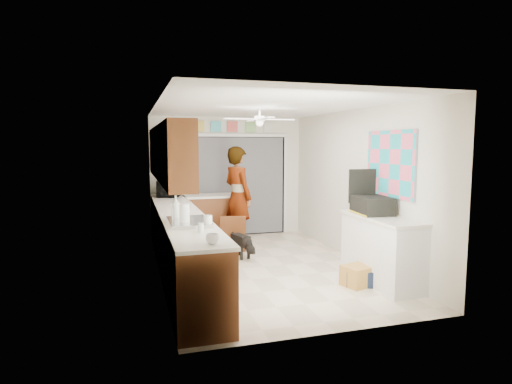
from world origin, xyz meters
TOP-DOWN VIEW (x-y plane):
  - floor at (0.00, 0.00)m, footprint 5.00×5.00m
  - ceiling at (0.00, 0.00)m, footprint 5.00×5.00m
  - wall_back at (0.00, 2.50)m, footprint 3.20×0.00m
  - wall_front at (0.00, -2.50)m, footprint 3.20×0.00m
  - wall_left at (-1.60, 0.00)m, footprint 0.00×5.00m
  - wall_right at (1.60, 0.00)m, footprint 0.00×5.00m
  - left_base_cabinets at (-1.30, 0.00)m, footprint 0.60×4.80m
  - left_countertop at (-1.29, 0.00)m, footprint 0.62×4.80m
  - upper_cabinets at (-1.44, 0.20)m, footprint 0.32×4.00m
  - sink_basin at (-1.29, -1.00)m, footprint 0.50×0.76m
  - faucet at (-1.48, -1.00)m, footprint 0.03×0.03m
  - peninsula_base at (-0.50, 2.00)m, footprint 1.00×0.60m
  - peninsula_top at (-0.50, 2.00)m, footprint 1.04×0.64m
  - back_opening_recess at (0.25, 2.47)m, footprint 2.00×0.06m
  - curtain_panel at (0.25, 2.43)m, footprint 1.90×0.03m
  - door_trim_left at (-0.77, 2.44)m, footprint 0.06×0.04m
  - door_trim_right at (1.27, 2.44)m, footprint 0.06×0.04m
  - door_trim_head at (0.25, 2.44)m, footprint 2.10×0.04m
  - header_frame_0 at (-0.60, 2.47)m, footprint 0.22×0.02m
  - header_frame_1 at (-0.25, 2.47)m, footprint 0.22×0.02m
  - header_frame_2 at (0.10, 2.47)m, footprint 0.22×0.02m
  - header_frame_3 at (0.50, 2.47)m, footprint 0.22×0.02m
  - header_frame_4 at (0.90, 2.47)m, footprint 0.22×0.02m
  - route66_sign at (-0.95, 2.47)m, footprint 0.22×0.02m
  - right_counter_base at (1.35, -1.20)m, footprint 0.50×1.40m
  - right_counter_top at (1.34, -1.20)m, footprint 0.54×1.44m
  - abstract_painting at (1.58, -1.00)m, footprint 0.03×1.15m
  - ceiling_fan at (0.00, 0.20)m, footprint 1.14×1.14m
  - microwave at (-1.27, 1.94)m, footprint 0.52×0.65m
  - soap_bottle at (-1.42, -0.72)m, footprint 0.13×0.13m
  - cup at (-1.22, -2.18)m, footprint 0.15×0.15m
  - jar_a at (-1.10, -1.29)m, footprint 0.12×0.12m
  - jar_b at (-1.23, -1.56)m, footprint 0.08×0.08m
  - paper_towel_roll at (-1.36, -1.11)m, footprint 0.16×0.16m
  - suitcase at (1.32, -0.98)m, footprint 0.49×0.62m
  - suitcase_rim at (1.32, -0.98)m, footprint 0.49×0.62m
  - suitcase_lid at (1.32, -0.69)m, footprint 0.42×0.07m
  - cardboard_box at (1.00, -1.23)m, footprint 0.52×0.44m
  - navy_crate at (1.00, -1.22)m, footprint 0.44×0.41m
  - cabinet_door_panel at (-0.25, 0.99)m, footprint 0.48×0.28m
  - man at (-0.05, 1.44)m, footprint 0.68×0.81m
  - dog at (-0.20, 0.64)m, footprint 0.40×0.61m

SIDE VIEW (x-z plane):
  - floor at x=0.00m, z-range 0.00..0.00m
  - navy_crate at x=1.00m, z-range 0.00..0.21m
  - cardboard_box at x=1.00m, z-range 0.00..0.28m
  - dog at x=-0.20m, z-range 0.00..0.44m
  - cabinet_door_panel at x=-0.25m, z-range 0.00..0.68m
  - left_base_cabinets at x=-1.30m, z-range 0.00..0.90m
  - peninsula_base at x=-0.50m, z-range 0.00..0.90m
  - right_counter_base at x=1.35m, z-range 0.00..0.90m
  - left_countertop at x=-1.29m, z-range 0.90..0.94m
  - peninsula_top at x=-0.50m, z-range 0.90..0.94m
  - right_counter_top at x=1.34m, z-range 0.90..0.94m
  - man at x=-0.05m, z-range 0.00..1.90m
  - sink_basin at x=-1.29m, z-range 0.92..0.98m
  - suitcase_rim at x=1.32m, z-range 0.95..0.97m
  - jar_b at x=-1.23m, z-range 0.94..1.04m
  - cup at x=-1.22m, z-range 0.94..1.04m
  - jar_a at x=-1.10m, z-range 0.94..1.08m
  - faucet at x=-1.48m, z-range 0.94..1.16m
  - back_opening_recess at x=0.25m, z-range 0.00..2.10m
  - door_trim_left at x=-0.77m, z-range 0.00..2.10m
  - door_trim_right at x=1.27m, z-range 0.00..2.10m
  - curtain_panel at x=0.25m, z-range 0.03..2.08m
  - suitcase at x=1.32m, z-range 0.94..1.19m
  - paper_towel_roll at x=-1.36m, z-range 0.94..1.21m
  - microwave at x=-1.27m, z-range 0.94..1.26m
  - soap_bottle at x=-1.42m, z-range 0.94..1.27m
  - wall_back at x=0.00m, z-range -0.35..2.85m
  - wall_front at x=0.00m, z-range -0.35..2.85m
  - wall_left at x=-1.60m, z-range -1.25..3.75m
  - wall_right at x=1.60m, z-range -1.25..3.75m
  - suitcase_lid at x=1.32m, z-range 1.07..1.57m
  - abstract_painting at x=1.58m, z-range 1.17..2.12m
  - upper_cabinets at x=-1.44m, z-range 1.40..2.20m
  - door_trim_head at x=0.25m, z-range 2.09..2.15m
  - header_frame_0 at x=-0.60m, z-range 2.19..2.41m
  - header_frame_1 at x=-0.25m, z-range 2.19..2.41m
  - header_frame_2 at x=0.10m, z-range 2.19..2.41m
  - header_frame_3 at x=0.50m, z-range 2.19..2.41m
  - header_frame_4 at x=0.90m, z-range 2.19..2.41m
  - route66_sign at x=-0.95m, z-range 2.17..2.43m
  - ceiling_fan at x=0.00m, z-range 2.20..2.44m
  - ceiling at x=0.00m, z-range 2.50..2.50m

